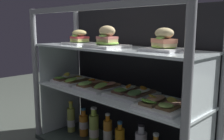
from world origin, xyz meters
name	(u,v)px	position (x,y,z in m)	size (l,w,h in m)	color
case_frame	(123,76)	(0.00, 0.09, 0.51)	(1.20, 0.40, 0.93)	gray
riser_lower_tier	(112,124)	(0.00, 0.00, 0.22)	(1.13, 0.33, 0.38)	silver
shelf_lower_glass	(112,93)	(0.00, 0.00, 0.42)	(1.14, 0.34, 0.01)	silver
riser_upper_tier	(112,71)	(0.00, 0.00, 0.55)	(1.13, 0.33, 0.26)	silver
shelf_upper_glass	(112,48)	(0.00, 0.00, 0.69)	(1.14, 0.34, 0.01)	silver
plated_roll_sandwich_far_right	(79,39)	(-0.33, 0.02, 0.73)	(0.18, 0.18, 0.10)	white
plated_roll_sandwich_near_left_corner	(107,40)	(-0.01, -0.03, 0.74)	(0.20, 0.20, 0.12)	white
plated_roll_sandwich_mid_left	(164,42)	(0.34, 0.02, 0.74)	(0.18, 0.18, 0.11)	white
open_sandwich_tray_center	(72,79)	(-0.39, 0.00, 0.44)	(0.23, 0.25, 0.06)	white
open_sandwich_tray_mid_right	(98,85)	(-0.13, 0.01, 0.44)	(0.23, 0.25, 0.06)	white
open_sandwich_tray_far_left	(132,92)	(0.13, 0.03, 0.44)	(0.23, 0.25, 0.06)	white
open_sandwich_tray_near_right_corner	(163,104)	(0.38, -0.03, 0.44)	(0.23, 0.25, 0.06)	white
juice_bottle_near_post	(71,120)	(-0.45, 0.02, 0.12)	(0.06, 0.06, 0.23)	#B9C756
juice_bottle_back_right	(84,124)	(-0.33, 0.04, 0.12)	(0.06, 0.06, 0.20)	orange
juice_bottle_front_left_end	(94,129)	(-0.19, 0.02, 0.13)	(0.06, 0.06, 0.25)	#B6D155
juice_bottle_tucked_behind	(108,133)	(-0.07, 0.03, 0.13)	(0.06, 0.06, 0.23)	orange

